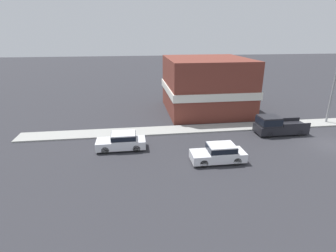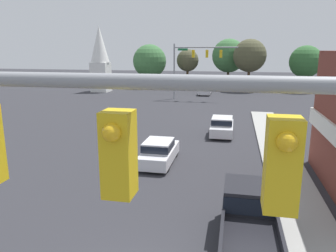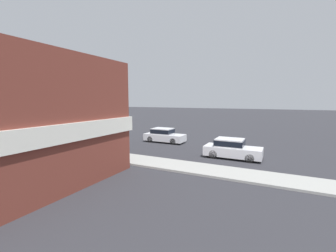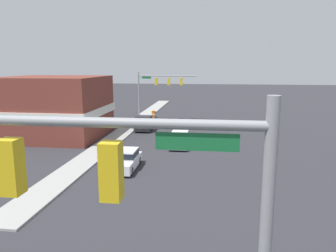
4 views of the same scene
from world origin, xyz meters
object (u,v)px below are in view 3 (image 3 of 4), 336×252
pickup_truck_parked (74,135)px  construction_barrel (12,133)px  car_oncoming (232,148)px  car_lead (164,135)px

pickup_truck_parked → construction_barrel: (0.59, -9.83, -0.38)m
car_oncoming → construction_barrel: size_ratio=3.91×
car_lead → construction_barrel: (5.81, -17.68, -0.22)m
car_oncoming → construction_barrel: bearing=95.0°
construction_barrel → car_lead: bearing=108.2°
car_oncoming → pickup_truck_parked: (1.64, -15.75, 0.15)m
car_lead → construction_barrel: size_ratio=3.93×
car_lead → construction_barrel: car_lead is taller
car_oncoming → construction_barrel: (2.23, -25.58, -0.23)m
pickup_truck_parked → construction_barrel: bearing=-86.5°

